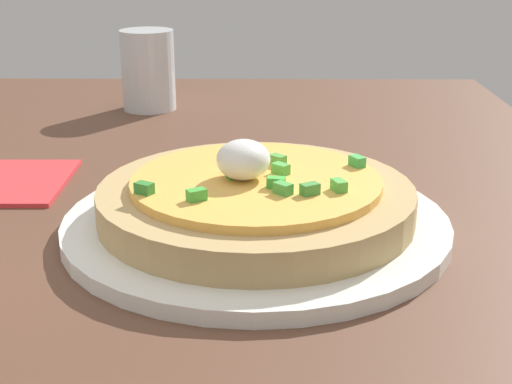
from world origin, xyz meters
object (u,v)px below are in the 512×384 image
(cup_far, at_px, (148,72))
(pizza, at_px, (256,198))
(napkin, at_px, (0,182))
(plate, at_px, (256,224))

(cup_far, bearing_deg, pizza, -160.54)
(pizza, relative_size, napkin, 1.98)
(plate, distance_m, cup_far, 0.42)
(plate, bearing_deg, pizza, 119.03)
(pizza, xyz_separation_m, cup_far, (0.39, 0.14, 0.02))
(cup_far, xyz_separation_m, napkin, (-0.29, 0.09, -0.04))
(plate, relative_size, pizza, 1.23)
(plate, distance_m, napkin, 0.26)
(plate, xyz_separation_m, napkin, (0.11, 0.23, -0.00))
(plate, height_order, pizza, pizza)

